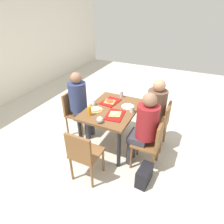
# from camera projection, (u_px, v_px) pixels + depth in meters

# --- Properties ---
(ground_plane) EXTENTS (10.00, 10.00, 0.02)m
(ground_plane) POSITION_uv_depth(u_px,v_px,m) (112.00, 143.00, 3.59)
(ground_plane) COLOR beige
(main_table) EXTENTS (1.10, 0.81, 0.74)m
(main_table) POSITION_uv_depth(u_px,v_px,m) (112.00, 113.00, 3.26)
(main_table) COLOR brown
(main_table) RESTS_ON ground_plane
(chair_near_left) EXTENTS (0.40, 0.40, 0.86)m
(chair_near_left) POSITION_uv_depth(u_px,v_px,m) (152.00, 141.00, 2.83)
(chair_near_left) COLOR brown
(chair_near_left) RESTS_ON ground_plane
(chair_near_right) EXTENTS (0.40, 0.40, 0.86)m
(chair_near_right) POSITION_uv_depth(u_px,v_px,m) (160.00, 122.00, 3.26)
(chair_near_right) COLOR brown
(chair_near_right) RESTS_ON ground_plane
(chair_far_side) EXTENTS (0.40, 0.40, 0.86)m
(chair_far_side) POSITION_uv_depth(u_px,v_px,m) (75.00, 110.00, 3.62)
(chair_far_side) COLOR brown
(chair_far_side) RESTS_ON ground_plane
(chair_left_end) EXTENTS (0.40, 0.40, 0.86)m
(chair_left_end) POSITION_uv_depth(u_px,v_px,m) (83.00, 153.00, 2.60)
(chair_left_end) COLOR brown
(chair_left_end) RESTS_ON ground_plane
(person_in_red) EXTENTS (0.32, 0.42, 1.27)m
(person_in_red) POSITION_uv_depth(u_px,v_px,m) (144.00, 125.00, 2.75)
(person_in_red) COLOR #383842
(person_in_red) RESTS_ON ground_plane
(person_in_brown_jacket) EXTENTS (0.32, 0.42, 1.27)m
(person_in_brown_jacket) POSITION_uv_depth(u_px,v_px,m) (154.00, 108.00, 3.18)
(person_in_brown_jacket) COLOR #383842
(person_in_brown_jacket) RESTS_ON ground_plane
(person_far_side) EXTENTS (0.32, 0.42, 1.27)m
(person_far_side) POSITION_uv_depth(u_px,v_px,m) (80.00, 100.00, 3.44)
(person_far_side) COLOR #383842
(person_far_side) RESTS_ON ground_plane
(tray_red_near) EXTENTS (0.39, 0.30, 0.02)m
(tray_red_near) POSITION_uv_depth(u_px,v_px,m) (115.00, 115.00, 3.00)
(tray_red_near) COLOR #B21414
(tray_red_near) RESTS_ON main_table
(tray_red_far) EXTENTS (0.39, 0.31, 0.02)m
(tray_red_far) POSITION_uv_depth(u_px,v_px,m) (110.00, 102.00, 3.40)
(tray_red_far) COLOR #B21414
(tray_red_far) RESTS_ON main_table
(paper_plate_center) EXTENTS (0.22, 0.22, 0.01)m
(paper_plate_center) POSITION_uv_depth(u_px,v_px,m) (96.00, 110.00, 3.16)
(paper_plate_center) COLOR white
(paper_plate_center) RESTS_ON main_table
(paper_plate_near_edge) EXTENTS (0.22, 0.22, 0.01)m
(paper_plate_near_edge) POSITION_uv_depth(u_px,v_px,m) (128.00, 106.00, 3.26)
(paper_plate_near_edge) COLOR white
(paper_plate_near_edge) RESTS_ON main_table
(pizza_slice_a) EXTENTS (0.25, 0.24, 0.02)m
(pizza_slice_a) POSITION_uv_depth(u_px,v_px,m) (115.00, 113.00, 3.02)
(pizza_slice_a) COLOR #DBAD60
(pizza_slice_a) RESTS_ON tray_red_near
(pizza_slice_b) EXTENTS (0.26, 0.26, 0.02)m
(pizza_slice_b) POSITION_uv_depth(u_px,v_px,m) (110.00, 101.00, 3.39)
(pizza_slice_b) COLOR #C68C47
(pizza_slice_b) RESTS_ON tray_red_far
(pizza_slice_c) EXTENTS (0.24, 0.24, 0.02)m
(pizza_slice_c) POSITION_uv_depth(u_px,v_px,m) (96.00, 110.00, 3.13)
(pizza_slice_c) COLOR #C68C47
(pizza_slice_c) RESTS_ON paper_plate_center
(plastic_cup_a) EXTENTS (0.07, 0.07, 0.10)m
(plastic_cup_a) POSITION_uv_depth(u_px,v_px,m) (93.00, 102.00, 3.29)
(plastic_cup_a) COLOR white
(plastic_cup_a) RESTS_ON main_table
(plastic_cup_b) EXTENTS (0.07, 0.07, 0.10)m
(plastic_cup_b) POSITION_uv_depth(u_px,v_px,m) (132.00, 109.00, 3.08)
(plastic_cup_b) COLOR white
(plastic_cup_b) RESTS_ON main_table
(soda_can) EXTENTS (0.07, 0.07, 0.12)m
(soda_can) POSITION_uv_depth(u_px,v_px,m) (122.00, 94.00, 3.55)
(soda_can) COLOR #B7BCC6
(soda_can) RESTS_ON main_table
(condiment_bottle) EXTENTS (0.06, 0.06, 0.16)m
(condiment_bottle) POSITION_uv_depth(u_px,v_px,m) (89.00, 111.00, 2.97)
(condiment_bottle) COLOR orange
(condiment_bottle) RESTS_ON main_table
(foil_bundle) EXTENTS (0.10, 0.10, 0.10)m
(foil_bundle) POSITION_uv_depth(u_px,v_px,m) (100.00, 120.00, 2.81)
(foil_bundle) COLOR silver
(foil_bundle) RESTS_ON main_table
(handbag) EXTENTS (0.33, 0.19, 0.28)m
(handbag) POSITION_uv_depth(u_px,v_px,m) (144.00, 175.00, 2.73)
(handbag) COLOR black
(handbag) RESTS_ON ground_plane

